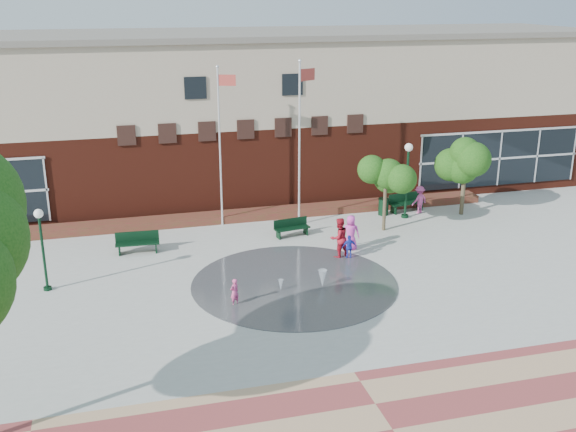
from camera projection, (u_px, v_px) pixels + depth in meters
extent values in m
plane|color=#666056|center=(316.00, 316.00, 24.71)|extent=(120.00, 120.00, 0.00)
cube|color=#A8A8A0|center=(288.00, 274.00, 28.37)|extent=(46.00, 18.00, 0.01)
cube|color=#953C3B|center=(393.00, 430.00, 18.29)|extent=(46.00, 6.00, 0.01)
cylinder|color=#383A3D|center=(294.00, 284.00, 27.46)|extent=(8.40, 8.40, 0.01)
cube|color=#581D11|center=(229.00, 152.00, 40.04)|extent=(44.00, 10.00, 4.50)
cube|color=tan|center=(227.00, 76.00, 38.61)|extent=(44.00, 10.00, 4.50)
cube|color=slate|center=(226.00, 34.00, 37.88)|extent=(44.40, 10.40, 0.30)
cube|color=black|center=(499.00, 158.00, 39.16)|extent=(10.00, 0.12, 3.19)
cube|color=black|center=(195.00, 88.00, 33.38)|extent=(1.10, 0.10, 1.10)
cube|color=black|center=(292.00, 84.00, 34.61)|extent=(1.10, 0.10, 1.10)
cube|color=maroon|center=(251.00, 219.00, 35.34)|extent=(26.00, 1.20, 0.40)
cylinder|color=white|center=(220.00, 149.00, 33.15)|extent=(0.10, 0.10, 7.90)
sphere|color=white|center=(217.00, 67.00, 31.89)|extent=(0.15, 0.15, 0.15)
cube|color=#B43B33|center=(227.00, 80.00, 32.05)|extent=(0.83, 0.30, 0.53)
cylinder|color=white|center=(299.00, 146.00, 33.17)|extent=(0.10, 0.10, 8.16)
sphere|color=white|center=(300.00, 61.00, 31.86)|extent=(0.17, 0.17, 0.17)
cube|color=#B43B33|center=(307.00, 75.00, 32.36)|extent=(0.87, 0.40, 0.58)
cylinder|color=black|center=(44.00, 255.00, 26.39)|extent=(0.11, 0.11, 3.06)
cylinder|color=black|center=(48.00, 289.00, 26.85)|extent=(0.32, 0.32, 0.14)
sphere|color=white|center=(38.00, 214.00, 25.86)|extent=(0.36, 0.36, 0.36)
cylinder|color=black|center=(407.00, 185.00, 34.93)|extent=(0.13, 0.13, 3.60)
cylinder|color=black|center=(405.00, 216.00, 35.47)|extent=(0.38, 0.38, 0.17)
sphere|color=white|center=(409.00, 147.00, 34.30)|extent=(0.42, 0.42, 0.42)
cube|color=black|center=(137.00, 243.00, 30.50)|extent=(1.98, 0.65, 0.07)
cube|color=black|center=(137.00, 236.00, 30.65)|extent=(1.96, 0.16, 0.49)
cube|color=black|center=(292.00, 228.00, 32.60)|extent=(1.81, 0.76, 0.06)
cube|color=black|center=(290.00, 223.00, 32.72)|extent=(1.74, 0.33, 0.44)
cube|color=black|center=(407.00, 203.00, 36.29)|extent=(2.08, 0.88, 0.07)
cube|color=black|center=(405.00, 197.00, 36.42)|extent=(2.00, 0.38, 0.50)
cylinder|color=black|center=(383.00, 207.00, 35.79)|extent=(0.53, 0.53, 0.89)
cylinder|color=black|center=(384.00, 199.00, 35.64)|extent=(0.57, 0.57, 0.05)
cylinder|color=#403524|center=(385.00, 206.00, 33.22)|extent=(0.17, 0.17, 2.53)
cylinder|color=#403524|center=(463.00, 191.00, 35.62)|extent=(0.22, 0.22, 2.58)
cone|color=white|center=(322.00, 287.00, 27.14)|extent=(0.37, 0.37, 0.71)
cone|color=white|center=(281.00, 291.00, 26.79)|extent=(0.21, 0.21, 0.46)
imported|color=#DF4889|center=(235.00, 292.00, 25.45)|extent=(0.47, 0.42, 1.07)
imported|color=red|center=(339.00, 238.00, 29.95)|extent=(1.06, 0.93, 1.84)
imported|color=#DB3EB1|center=(351.00, 233.00, 30.85)|extent=(0.94, 0.78, 1.66)
imported|color=#243AC1|center=(349.00, 247.00, 29.89)|extent=(0.67, 0.32, 1.10)
imported|color=#C7478E|center=(419.00, 200.00, 36.04)|extent=(1.09, 0.84, 1.50)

